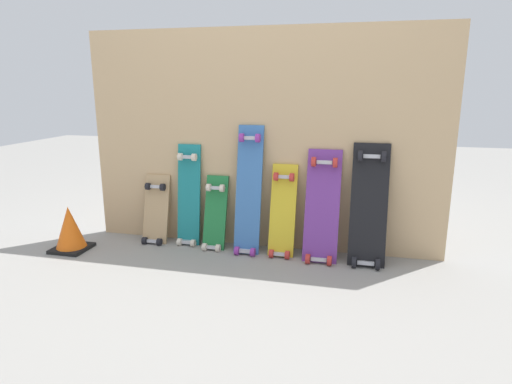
# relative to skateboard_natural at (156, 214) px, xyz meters

# --- Properties ---
(ground_plane) EXTENTS (12.00, 12.00, 0.00)m
(ground_plane) POSITION_rel_skateboard_natural_xyz_m (0.77, 0.04, -0.21)
(ground_plane) COLOR gray
(plywood_wall_panel) EXTENTS (2.51, 0.04, 1.51)m
(plywood_wall_panel) POSITION_rel_skateboard_natural_xyz_m (0.77, 0.11, 0.55)
(plywood_wall_panel) COLOR tan
(plywood_wall_panel) RESTS_ON ground
(skateboard_natural) EXTENTS (0.19, 0.20, 0.56)m
(skateboard_natural) POSITION_rel_skateboard_natural_xyz_m (0.00, 0.00, 0.00)
(skateboard_natural) COLOR tan
(skateboard_natural) RESTS_ON ground
(skateboard_teal) EXTENTS (0.17, 0.16, 0.80)m
(skateboard_teal) POSITION_rel_skateboard_natural_xyz_m (0.25, 0.03, 0.12)
(skateboard_teal) COLOR #197A7F
(skateboard_teal) RESTS_ON ground
(skateboard_green) EXTENTS (0.16, 0.22, 0.58)m
(skateboard_green) POSITION_rel_skateboard_natural_xyz_m (0.46, -0.01, 0.01)
(skateboard_green) COLOR #1E7238
(skateboard_green) RESTS_ON ground
(skateboard_blue) EXTENTS (0.18, 0.24, 0.94)m
(skateboard_blue) POSITION_rel_skateboard_natural_xyz_m (0.71, -0.02, 0.19)
(skateboard_blue) COLOR #386BAD
(skateboard_blue) RESTS_ON ground
(skateboard_yellow) EXTENTS (0.18, 0.23, 0.68)m
(skateboard_yellow) POSITION_rel_skateboard_natural_xyz_m (0.95, -0.02, 0.06)
(skateboard_yellow) COLOR gold
(skateboard_yellow) RESTS_ON ground
(skateboard_purple) EXTENTS (0.23, 0.28, 0.79)m
(skateboard_purple) POSITION_rel_skateboard_natural_xyz_m (1.22, -0.04, 0.12)
(skateboard_purple) COLOR #6B338C
(skateboard_purple) RESTS_ON ground
(skateboard_black) EXTENTS (0.24, 0.28, 0.84)m
(skateboard_black) POSITION_rel_skateboard_natural_xyz_m (1.52, -0.04, 0.15)
(skateboard_black) COLOR black
(skateboard_black) RESTS_ON ground
(traffic_cone) EXTENTS (0.24, 0.24, 0.32)m
(traffic_cone) POSITION_rel_skateboard_natural_xyz_m (-0.51, -0.31, -0.06)
(traffic_cone) COLOR black
(traffic_cone) RESTS_ON ground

